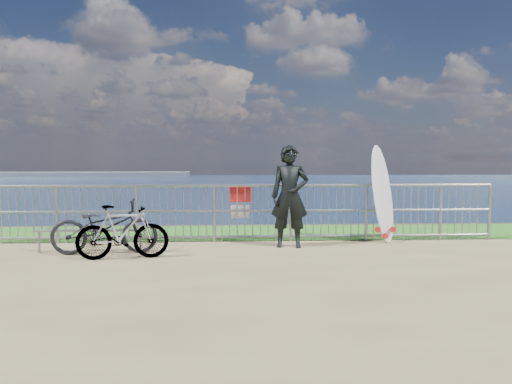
{
  "coord_description": "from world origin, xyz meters",
  "views": [
    {
      "loc": [
        -0.18,
        -8.07,
        1.65
      ],
      "look_at": [
        0.3,
        1.2,
        1.0
      ],
      "focal_mm": 35.0,
      "sensor_mm": 36.0,
      "label": 1
    }
  ],
  "objects": [
    {
      "name": "bike_rack",
      "position": [
        -2.63,
        0.66,
        0.33
      ],
      "size": [
        1.94,
        0.05,
        0.4
      ],
      "color": "gray",
      "rests_on": "ground"
    },
    {
      "name": "bicycle_far",
      "position": [
        -1.93,
        0.01,
        0.44
      ],
      "size": [
        1.51,
        0.65,
        0.88
      ],
      "primitive_type": "imported",
      "rotation": [
        0.0,
        0.0,
        1.73
      ],
      "color": "black",
      "rests_on": "ground"
    },
    {
      "name": "railing",
      "position": [
        0.02,
        1.6,
        0.58
      ],
      "size": [
        10.06,
        0.1,
        1.13
      ],
      "color": "gray",
      "rests_on": "ground"
    },
    {
      "name": "seascape",
      "position": [
        -43.75,
        147.49,
        -4.03
      ],
      "size": [
        260.0,
        260.0,
        5.0
      ],
      "color": "brown",
      "rests_on": "ground"
    },
    {
      "name": "bicycle_near",
      "position": [
        -2.33,
        0.47,
        0.46
      ],
      "size": [
        1.83,
        0.8,
        0.93
      ],
      "primitive_type": "imported",
      "rotation": [
        0.0,
        0.0,
        1.68
      ],
      "color": "black",
      "rests_on": "ground"
    },
    {
      "name": "surfer",
      "position": [
        0.9,
        0.96,
        0.93
      ],
      "size": [
        0.73,
        0.53,
        1.87
      ],
      "primitive_type": "imported",
      "rotation": [
        0.0,
        0.0,
        -0.12
      ],
      "color": "black",
      "rests_on": "ground"
    },
    {
      "name": "grass_strip",
      "position": [
        0.0,
        2.7,
        0.01
      ],
      "size": [
        120.0,
        120.0,
        0.0
      ],
      "primitive_type": "plane",
      "color": "#2B7420",
      "rests_on": "ground"
    },
    {
      "name": "surfboard",
      "position": [
        2.77,
        1.44,
        0.88
      ],
      "size": [
        0.65,
        0.63,
        1.9
      ],
      "color": "white",
      "rests_on": "ground"
    }
  ]
}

